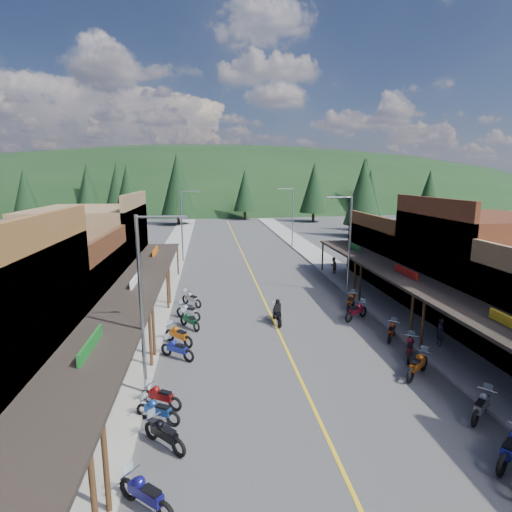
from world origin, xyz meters
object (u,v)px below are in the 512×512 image
object	(u,v)px
pine_2	(177,184)
bike_west_6	(177,348)
pine_9	(370,195)
bike_east_6	(410,347)
bike_west_9	(188,311)
bike_east_4	(482,405)
pine_5	(365,183)
bike_east_8	(356,310)
bike_east_7	(392,330)
pine_10	(128,192)
pine_0	(25,192)
rider_on_bike	(277,313)
bike_west_2	(146,493)
streetlight_1	(183,223)
pine_7	(88,186)
shop_west_2	(49,295)
shop_east_3	(406,254)
pine_1	(117,187)
pine_3	(245,190)
bike_east_5	(418,364)
bike_west_8	(190,320)
shop_west_3	(92,250)
pine_11	(363,192)
shop_east_2	(477,267)
pine_6	(429,190)
streetlight_2	(348,240)
pine_8	(88,200)
bike_west_5	(161,395)
bike_west_7	(179,334)
bike_west_4	(158,409)
streetlight_3	(292,215)
pedestrian_east_b	(333,265)
bike_west_10	(192,298)
bike_east_3	(512,446)
bike_east_9	(351,301)

from	to	relation	value
pine_2	bike_west_6	world-z (taller)	pine_2
pine_9	bike_east_6	distance (m)	52.37
bike_west_9	bike_east_4	world-z (taller)	bike_east_4
pine_5	bike_east_8	distance (m)	75.90
pine_9	bike_east_7	size ratio (longest dim) A/B	5.46
pine_9	pine_10	distance (m)	42.30
pine_0	rider_on_bike	size ratio (longest dim) A/B	4.76
bike_east_8	bike_east_4	bearing A→B (deg)	-29.92
bike_west_2	streetlight_1	bearing A→B (deg)	41.39
pine_7	streetlight_1	bearing A→B (deg)	-65.12
shop_west_2	shop_east_3	size ratio (longest dim) A/B	1.00
pine_1	rider_on_bike	distance (m)	72.46
pine_3	bike_east_5	world-z (taller)	pine_3
shop_west_2	bike_west_8	size ratio (longest dim) A/B	5.33
shop_west_3	pine_11	distance (m)	43.22
shop_east_2	pine_6	xyz separation A→B (m)	(32.22, 62.30, 2.96)
streetlight_2	rider_on_bike	bearing A→B (deg)	-138.59
bike_east_4	bike_east_7	size ratio (longest dim) A/B	1.07
bike_west_2	bike_west_8	size ratio (longest dim) A/B	1.05
shop_east_2	pine_0	distance (m)	80.86
pine_6	pine_8	size ratio (longest dim) A/B	1.10
bike_west_9	bike_east_6	bearing A→B (deg)	-81.13
pine_5	pine_9	xyz separation A→B (m)	(-10.00, -27.00, -1.61)
bike_west_5	bike_east_8	distance (m)	14.97
bike_west_7	rider_on_bike	size ratio (longest dim) A/B	0.96
bike_west_4	streetlight_3	bearing A→B (deg)	9.60
shop_east_3	pine_8	world-z (taller)	pine_8
bike_east_5	pine_9	bearing A→B (deg)	119.98
pine_5	bike_west_6	xyz separation A→B (m)	(-39.99, -74.54, -7.38)
bike_east_4	pedestrian_east_b	bearing A→B (deg)	137.48
bike_west_2	bike_west_10	world-z (taller)	bike_west_2
pine_1	bike_west_4	xyz separation A→B (m)	(17.66, -78.10, -6.68)
bike_west_4	pine_7	bearing A→B (deg)	45.80
pine_3	pedestrian_east_b	bearing A→B (deg)	-85.66
bike_east_5	bike_east_7	bearing A→B (deg)	129.68
streetlight_2	pine_8	world-z (taller)	pine_8
shop_west_3	pine_11	xyz separation A→B (m)	(33.78, 26.70, 3.67)
shop_west_3	bike_west_5	bearing A→B (deg)	-67.92
streetlight_1	bike_west_8	distance (m)	20.66
rider_on_bike	bike_west_6	bearing A→B (deg)	-145.86
pine_7	bike_east_3	distance (m)	95.85
pine_6	pedestrian_east_b	bearing A→B (deg)	-127.54
pine_11	bike_east_4	world-z (taller)	pine_11
streetlight_1	streetlight_3	xyz separation A→B (m)	(13.90, 8.00, 0.00)
pine_5	bike_east_9	world-z (taller)	pine_5
shop_east_2	pedestrian_east_b	distance (m)	14.25
streetlight_3	bike_west_2	world-z (taller)	streetlight_3
pine_10	bike_east_3	world-z (taller)	pine_10
bike_west_2	bike_east_6	bearing A→B (deg)	-15.66
pine_3	bike_east_9	distance (m)	62.03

